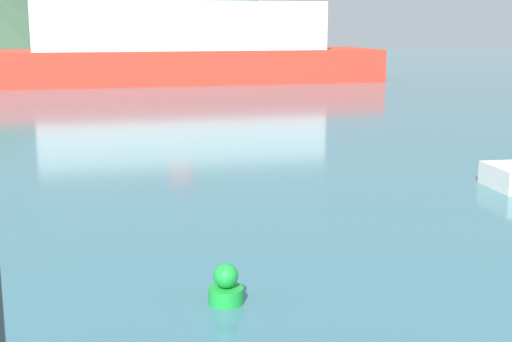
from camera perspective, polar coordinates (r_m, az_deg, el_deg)
The scene contains 2 objects.
ferry_distant at distance 54.82m, azimuth -6.15°, elevation 9.82°, with size 30.54×10.02×7.56m.
buoy_marker at distance 11.34m, azimuth -2.42°, elevation -9.25°, with size 0.56×0.56×0.64m.
Camera 1 is at (-5.33, -0.38, 4.31)m, focal length 50.00 mm.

